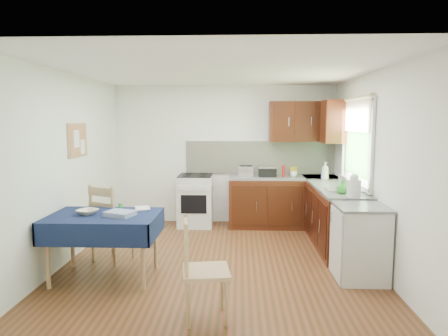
{
  "coord_description": "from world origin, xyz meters",
  "views": [
    {
      "loc": [
        0.27,
        -5.15,
        1.87
      ],
      "look_at": [
        0.06,
        0.28,
        1.22
      ],
      "focal_mm": 32.0,
      "sensor_mm": 36.0,
      "label": 1
    }
  ],
  "objects_px": {
    "chair_far": "(110,221)",
    "toaster": "(246,171)",
    "chair_near": "(201,266)",
    "kettle": "(354,187)",
    "dish_rack": "(343,189)",
    "sandwich_press": "(267,171)",
    "dining_table": "(104,223)"
  },
  "relations": [
    {
      "from": "chair_far",
      "to": "toaster",
      "type": "relative_size",
      "value": 4.04
    },
    {
      "from": "chair_near",
      "to": "kettle",
      "type": "relative_size",
      "value": 3.27
    },
    {
      "from": "dish_rack",
      "to": "chair_far",
      "type": "bearing_deg",
      "value": -164.9
    },
    {
      "from": "toaster",
      "to": "sandwich_press",
      "type": "height_order",
      "value": "toaster"
    },
    {
      "from": "chair_near",
      "to": "toaster",
      "type": "height_order",
      "value": "toaster"
    },
    {
      "from": "dining_table",
      "to": "kettle",
      "type": "relative_size",
      "value": 4.29
    },
    {
      "from": "dining_table",
      "to": "toaster",
      "type": "bearing_deg",
      "value": 66.93
    },
    {
      "from": "chair_near",
      "to": "toaster",
      "type": "bearing_deg",
      "value": -16.53
    },
    {
      "from": "sandwich_press",
      "to": "toaster",
      "type": "bearing_deg",
      "value": 170.51
    },
    {
      "from": "chair_near",
      "to": "dish_rack",
      "type": "relative_size",
      "value": 2.12
    },
    {
      "from": "chair_far",
      "to": "dish_rack",
      "type": "distance_m",
      "value": 3.22
    },
    {
      "from": "chair_far",
      "to": "kettle",
      "type": "xyz_separation_m",
      "value": [
        3.18,
        -0.02,
        0.48
      ]
    },
    {
      "from": "chair_far",
      "to": "sandwich_press",
      "type": "height_order",
      "value": "sandwich_press"
    },
    {
      "from": "toaster",
      "to": "dining_table",
      "type": "bearing_deg",
      "value": -149.36
    },
    {
      "from": "chair_far",
      "to": "toaster",
      "type": "bearing_deg",
      "value": -110.92
    },
    {
      "from": "chair_near",
      "to": "kettle",
      "type": "height_order",
      "value": "kettle"
    },
    {
      "from": "toaster",
      "to": "kettle",
      "type": "height_order",
      "value": "kettle"
    },
    {
      "from": "chair_near",
      "to": "sandwich_press",
      "type": "height_order",
      "value": "sandwich_press"
    },
    {
      "from": "dining_table",
      "to": "chair_far",
      "type": "distance_m",
      "value": 0.6
    },
    {
      "from": "chair_near",
      "to": "toaster",
      "type": "relative_size",
      "value": 3.78
    },
    {
      "from": "toaster",
      "to": "chair_far",
      "type": "bearing_deg",
      "value": -159.09
    },
    {
      "from": "dining_table",
      "to": "toaster",
      "type": "relative_size",
      "value": 4.96
    },
    {
      "from": "dining_table",
      "to": "chair_far",
      "type": "height_order",
      "value": "chair_far"
    },
    {
      "from": "chair_far",
      "to": "dish_rack",
      "type": "height_order",
      "value": "dish_rack"
    },
    {
      "from": "chair_far",
      "to": "chair_near",
      "type": "relative_size",
      "value": 1.07
    },
    {
      "from": "chair_far",
      "to": "kettle",
      "type": "bearing_deg",
      "value": -156.12
    },
    {
      "from": "dining_table",
      "to": "sandwich_press",
      "type": "height_order",
      "value": "sandwich_press"
    },
    {
      "from": "kettle",
      "to": "toaster",
      "type": "bearing_deg",
      "value": 126.29
    },
    {
      "from": "dining_table",
      "to": "toaster",
      "type": "xyz_separation_m",
      "value": [
        1.71,
        2.39,
        0.32
      ]
    },
    {
      "from": "dish_rack",
      "to": "kettle",
      "type": "relative_size",
      "value": 1.54
    },
    {
      "from": "dish_rack",
      "to": "dining_table",
      "type": "bearing_deg",
      "value": -154.34
    },
    {
      "from": "dish_rack",
      "to": "kettle",
      "type": "xyz_separation_m",
      "value": [
        0.01,
        -0.46,
        0.11
      ]
    }
  ]
}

